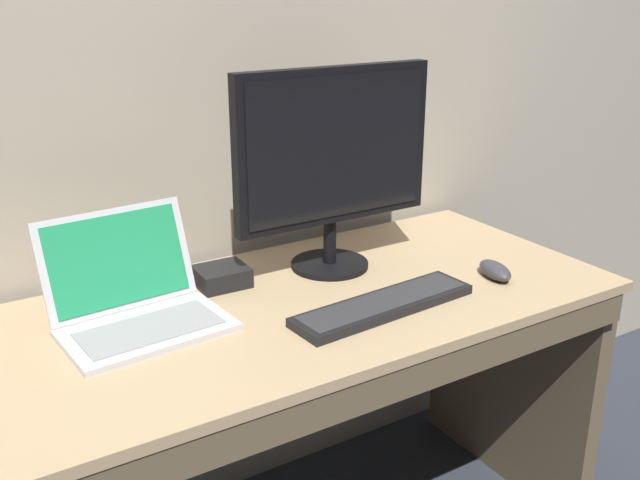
{
  "coord_description": "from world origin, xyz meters",
  "views": [
    {
      "loc": [
        -0.76,
        -1.35,
        1.5
      ],
      "look_at": [
        0.08,
        0.0,
        0.92
      ],
      "focal_mm": 40.7,
      "sensor_mm": 36.0,
      "label": 1
    }
  ],
  "objects_px": {
    "computer_mouse": "(495,270)",
    "external_monitor": "(334,156)",
    "laptop_silver": "(136,303)",
    "wired_keyboard": "(384,305)",
    "external_drive_box": "(222,276)"
  },
  "relations": [
    {
      "from": "computer_mouse",
      "to": "external_monitor",
      "type": "bearing_deg",
      "value": 155.06
    },
    {
      "from": "laptop_silver",
      "to": "external_monitor",
      "type": "height_order",
      "value": "external_monitor"
    },
    {
      "from": "laptop_silver",
      "to": "external_monitor",
      "type": "xyz_separation_m",
      "value": [
        0.54,
        0.04,
        0.25
      ]
    },
    {
      "from": "laptop_silver",
      "to": "wired_keyboard",
      "type": "distance_m",
      "value": 0.55
    },
    {
      "from": "external_monitor",
      "to": "wired_keyboard",
      "type": "bearing_deg",
      "value": -97.59
    },
    {
      "from": "external_monitor",
      "to": "computer_mouse",
      "type": "bearing_deg",
      "value": -39.92
    },
    {
      "from": "external_monitor",
      "to": "external_drive_box",
      "type": "height_order",
      "value": "external_monitor"
    },
    {
      "from": "external_drive_box",
      "to": "laptop_silver",
      "type": "bearing_deg",
      "value": -158.26
    },
    {
      "from": "external_monitor",
      "to": "computer_mouse",
      "type": "height_order",
      "value": "external_monitor"
    },
    {
      "from": "external_drive_box",
      "to": "wired_keyboard",
      "type": "bearing_deg",
      "value": -51.59
    },
    {
      "from": "external_monitor",
      "to": "wired_keyboard",
      "type": "distance_m",
      "value": 0.4
    },
    {
      "from": "computer_mouse",
      "to": "external_drive_box",
      "type": "bearing_deg",
      "value": 167.25
    },
    {
      "from": "laptop_silver",
      "to": "external_drive_box",
      "type": "relative_size",
      "value": 2.95
    },
    {
      "from": "wired_keyboard",
      "to": "external_drive_box",
      "type": "bearing_deg",
      "value": 128.41
    },
    {
      "from": "computer_mouse",
      "to": "laptop_silver",
      "type": "bearing_deg",
      "value": -179.55
    }
  ]
}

